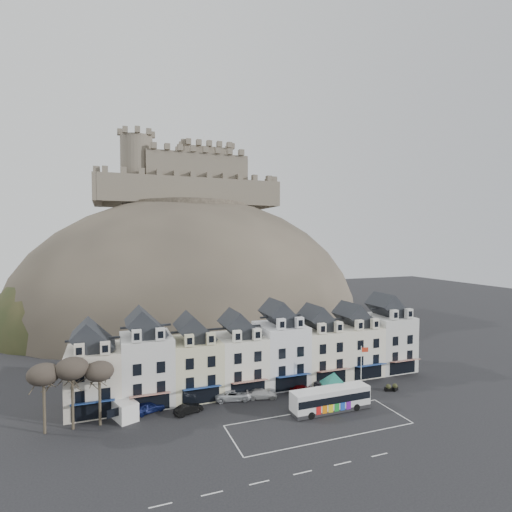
{
  "coord_description": "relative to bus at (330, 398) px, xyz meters",
  "views": [
    {
      "loc": [
        -21.95,
        -40.63,
        22.68
      ],
      "look_at": [
        2.31,
        24.0,
        19.62
      ],
      "focal_mm": 28.0,
      "sensor_mm": 36.0,
      "label": 1
    }
  ],
  "objects": [
    {
      "name": "planter_west",
      "position": [
        11.69,
        2.94,
        -1.19
      ],
      "size": [
        1.15,
        0.81,
        1.04
      ],
      "rotation": [
        0.0,
        0.0,
        -0.3
      ],
      "color": "black",
      "rests_on": "ground"
    },
    {
      "name": "coach_bay_markings",
      "position": [
        -3.26,
        -2.81,
        -1.7
      ],
      "size": [
        22.0,
        7.5,
        0.01
      ],
      "primitive_type": "cube",
      "color": "silver",
      "rests_on": "ground"
    },
    {
      "name": "townhouse_terrace",
      "position": [
        -5.11,
        11.91,
        3.6
      ],
      "size": [
        54.4,
        9.35,
        11.8
      ],
      "color": "beige",
      "rests_on": "ground"
    },
    {
      "name": "car_silver",
      "position": [
        -10.86,
        7.94,
        -0.97
      ],
      "size": [
        5.54,
        3.35,
        1.46
      ],
      "primitive_type": "imported",
      "rotation": [
        0.0,
        0.0,
        1.38
      ],
      "color": "silver",
      "rests_on": "ground"
    },
    {
      "name": "tree_left_mid",
      "position": [
        -31.26,
        6.44,
        5.55
      ],
      "size": [
        3.78,
        3.78,
        8.64
      ],
      "color": "#3B3225",
      "rests_on": "ground"
    },
    {
      "name": "white_van",
      "position": [
        -25.69,
        7.74,
        -0.52
      ],
      "size": [
        3.94,
        5.6,
        2.35
      ],
      "rotation": [
        0.0,
        0.0,
        0.37
      ],
      "color": "white",
      "rests_on": "ground"
    },
    {
      "name": "ground",
      "position": [
        -5.26,
        -4.06,
        -1.7
      ],
      "size": [
        300.0,
        300.0,
        0.0
      ],
      "primitive_type": "plane",
      "color": "black",
      "rests_on": "ground"
    },
    {
      "name": "tree_left_near",
      "position": [
        -28.26,
        6.44,
        4.86
      ],
      "size": [
        3.43,
        3.43,
        7.84
      ],
      "color": "#3B3225",
      "rests_on": "ground"
    },
    {
      "name": "red_buoy",
      "position": [
        4.74,
        0.48,
        -0.77
      ],
      "size": [
        1.53,
        1.53,
        1.82
      ],
      "rotation": [
        0.0,
        0.0,
        0.3
      ],
      "color": "black",
      "rests_on": "ground"
    },
    {
      "name": "castle_hill",
      "position": [
        -4.0,
        64.89,
        -1.59
      ],
      "size": [
        100.0,
        76.0,
        68.0
      ],
      "color": "#342F28",
      "rests_on": "ground"
    },
    {
      "name": "bus_shelter",
      "position": [
        1.93,
        2.26,
        1.58
      ],
      "size": [
        6.42,
        6.42,
        4.22
      ],
      "rotation": [
        0.0,
        0.0,
        -0.26
      ],
      "color": "black",
      "rests_on": "ground"
    },
    {
      "name": "planter_east",
      "position": [
        12.74,
        2.78,
        -1.19
      ],
      "size": [
        1.17,
        0.9,
        1.05
      ],
      "rotation": [
        0.0,
        0.0,
        0.41
      ],
      "color": "black",
      "rests_on": "ground"
    },
    {
      "name": "flagpole",
      "position": [
        6.38,
        2.15,
        2.58
      ],
      "size": [
        1.07,
        0.28,
        7.49
      ],
      "rotation": [
        0.0,
        0.0,
        -0.2
      ],
      "color": "silver",
      "rests_on": "ground"
    },
    {
      "name": "car_white",
      "position": [
        -6.92,
        7.09,
        -1.05
      ],
      "size": [
        4.75,
        2.98,
        1.28
      ],
      "primitive_type": "imported",
      "rotation": [
        0.0,
        0.0,
        1.28
      ],
      "color": "#BEBEBE",
      "rests_on": "ground"
    },
    {
      "name": "castle",
      "position": [
        -4.75,
        71.88,
        38.5
      ],
      "size": [
        50.2,
        22.2,
        22.0
      ],
      "color": "#6B6252",
      "rests_on": "ground"
    },
    {
      "name": "car_maroon",
      "position": [
        -0.65,
        6.62,
        -1.07
      ],
      "size": [
        3.82,
        1.83,
        1.26
      ],
      "primitive_type": "imported",
      "rotation": [
        0.0,
        0.0,
        1.48
      ],
      "color": "#530407",
      "rests_on": "ground"
    },
    {
      "name": "car_navy",
      "position": [
        -22.46,
        7.94,
        -0.94
      ],
      "size": [
        4.79,
        3.21,
        1.51
      ],
      "primitive_type": "imported",
      "rotation": [
        0.0,
        0.0,
        1.92
      ],
      "color": "#0E1646",
      "rests_on": "ground"
    },
    {
      "name": "car_charcoal",
      "position": [
        3.89,
        7.94,
        -1.06
      ],
      "size": [
        4.1,
        2.63,
        1.28
      ],
      "primitive_type": "imported",
      "rotation": [
        0.0,
        0.0,
        1.93
      ],
      "color": "black",
      "rests_on": "ground"
    },
    {
      "name": "car_black",
      "position": [
        -17.59,
        5.81,
        -1.07
      ],
      "size": [
        4.01,
        2.45,
        1.25
      ],
      "primitive_type": "imported",
      "rotation": [
        0.0,
        0.0,
        1.89
      ],
      "color": "black",
      "rests_on": "ground"
    },
    {
      "name": "bus",
      "position": [
        0.0,
        0.0,
        0.0
      ],
      "size": [
        10.89,
        2.65,
        3.07
      ],
      "rotation": [
        0.0,
        0.0,
        0.01
      ],
      "color": "#262628",
      "rests_on": "ground"
    },
    {
      "name": "tree_left_far",
      "position": [
        -34.26,
        6.44,
        5.2
      ],
      "size": [
        3.61,
        3.61,
        8.24
      ],
      "color": "#3B3225",
      "rests_on": "ground"
    }
  ]
}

